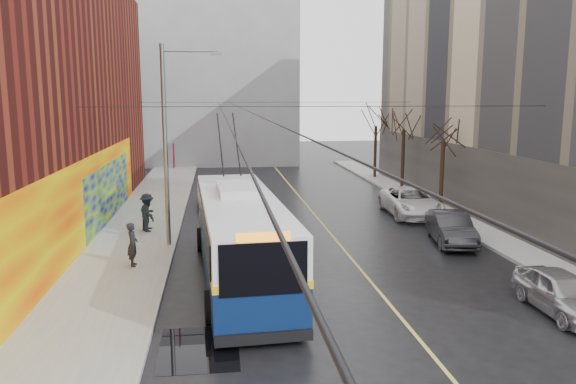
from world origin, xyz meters
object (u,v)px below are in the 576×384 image
(pedestrian_b, at_px, (148,213))
(pedestrian_c, at_px, (147,213))
(tree_mid, at_px, (404,119))
(following_car, at_px, (213,196))
(parked_car_a, at_px, (562,292))
(pedestrian_a, at_px, (133,244))
(parked_car_b, at_px, (451,228))
(parked_car_c, at_px, (411,202))
(streetlight_pole, at_px, (169,141))
(trolleybus, at_px, (240,235))
(tree_near, at_px, (444,128))
(tree_far, at_px, (376,117))

(pedestrian_b, height_order, pedestrian_c, pedestrian_c)
(tree_mid, height_order, following_car, tree_mid)
(parked_car_a, relative_size, pedestrian_a, 2.28)
(parked_car_b, xyz_separation_m, parked_car_c, (0.27, 6.24, 0.06))
(streetlight_pole, height_order, trolleybus, streetlight_pole)
(streetlight_pole, xyz_separation_m, tree_near, (15.14, 6.00, 0.13))
(parked_car_b, distance_m, following_car, 14.53)
(trolleybus, xyz_separation_m, parked_car_a, (9.90, -4.75, -1.00))
(parked_car_b, bearing_deg, following_car, 148.93)
(parked_car_a, bearing_deg, tree_far, 86.82)
(tree_mid, height_order, tree_far, tree_mid)
(trolleybus, distance_m, following_car, 13.41)
(streetlight_pole, xyz_separation_m, trolleybus, (2.88, -4.73, -3.17))
(tree_mid, xyz_separation_m, pedestrian_c, (-16.54, -10.34, -4.15))
(streetlight_pole, bearing_deg, pedestrian_a, -112.43)
(parked_car_c, bearing_deg, parked_car_b, -89.83)
(tree_near, bearing_deg, parked_car_a, -98.67)
(streetlight_pole, xyz_separation_m, parked_car_b, (12.82, -0.87, -4.11))
(parked_car_b, relative_size, pedestrian_a, 2.56)
(streetlight_pole, relative_size, trolleybus, 0.70)
(pedestrian_b, bearing_deg, parked_car_a, -105.34)
(pedestrian_a, bearing_deg, tree_mid, -50.02)
(parked_car_b, bearing_deg, trolleybus, -149.14)
(tree_near, height_order, trolleybus, tree_near)
(streetlight_pole, height_order, parked_car_c, streetlight_pole)
(tree_near, xyz_separation_m, trolleybus, (-12.26, -10.73, -3.30))
(tree_near, height_order, tree_mid, tree_mid)
(tree_near, distance_m, pedestrian_b, 17.26)
(streetlight_pole, distance_m, tree_near, 16.28)
(streetlight_pole, xyz_separation_m, pedestrian_b, (-1.39, 3.09, -3.87))
(parked_car_b, bearing_deg, streetlight_pole, -174.25)
(trolleybus, distance_m, parked_car_c, 14.39)
(tree_mid, distance_m, parked_car_a, 23.06)
(tree_far, bearing_deg, pedestrian_a, -125.39)
(pedestrian_c, bearing_deg, tree_near, -107.94)
(following_car, bearing_deg, parked_car_c, -20.67)
(streetlight_pole, height_order, parked_car_b, streetlight_pole)
(streetlight_pole, height_order, tree_mid, streetlight_pole)
(streetlight_pole, bearing_deg, tree_near, 21.62)
(pedestrian_b, bearing_deg, parked_car_c, -54.84)
(pedestrian_b, relative_size, pedestrian_c, 0.86)
(tree_near, distance_m, parked_car_b, 8.40)
(tree_near, relative_size, parked_car_b, 1.43)
(following_car, xyz_separation_m, pedestrian_b, (-3.19, -5.51, 0.18))
(streetlight_pole, distance_m, following_car, 9.68)
(following_car, height_order, pedestrian_a, pedestrian_a)
(tree_mid, height_order, parked_car_a, tree_mid)
(tree_mid, bearing_deg, pedestrian_c, -147.98)
(parked_car_c, height_order, pedestrian_c, pedestrian_c)
(following_car, distance_m, pedestrian_c, 6.76)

